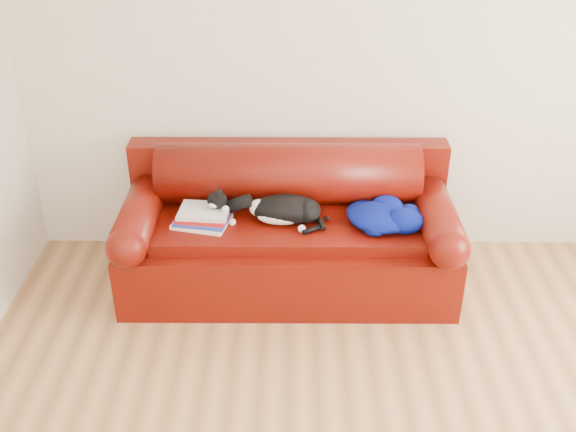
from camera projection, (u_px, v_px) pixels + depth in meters
name	position (u px, v px, depth m)	size (l,w,h in m)	color
room_shell	(455.00, 141.00, 2.40)	(4.52, 4.02, 2.61)	beige
sofa_base	(288.00, 252.00, 4.39)	(2.10, 0.90, 0.50)	#350202
sofa_back	(288.00, 193.00, 4.45)	(2.10, 1.01, 0.88)	#350202
book_stack	(203.00, 217.00, 4.17)	(0.38, 0.32, 0.10)	white
cat	(285.00, 210.00, 4.17)	(0.59, 0.31, 0.22)	black
blanket	(383.00, 216.00, 4.15)	(0.48, 0.42, 0.15)	#020A4F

